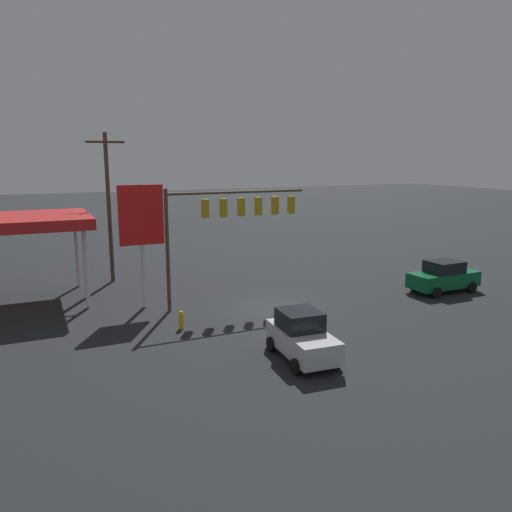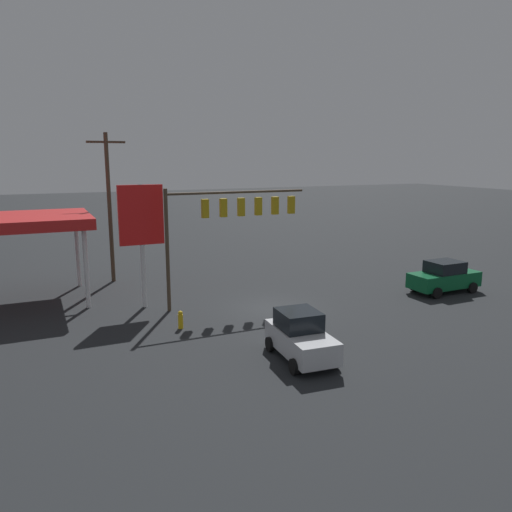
{
  "view_description": "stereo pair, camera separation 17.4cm",
  "coord_description": "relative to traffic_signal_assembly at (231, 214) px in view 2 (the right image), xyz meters",
  "views": [
    {
      "loc": [
        11.7,
        23.49,
        8.08
      ],
      "look_at": [
        0.0,
        -2.0,
        2.53
      ],
      "focal_mm": 35.0,
      "sensor_mm": 36.0,
      "label": 1
    },
    {
      "loc": [
        11.54,
        23.57,
        8.08
      ],
      "look_at": [
        0.0,
        -2.0,
        2.53
      ],
      "focal_mm": 35.0,
      "sensor_mm": 36.0,
      "label": 2
    }
  ],
  "objects": [
    {
      "name": "ground_plane",
      "position": [
        -1.59,
        1.8,
        -5.05
      ],
      "size": [
        200.0,
        200.0,
        0.0
      ],
      "primitive_type": "plane",
      "color": "black"
    },
    {
      "name": "traffic_signal_assembly",
      "position": [
        0.0,
        0.0,
        0.0
      ],
      "size": [
        8.11,
        0.43,
        6.52
      ],
      "color": "#473828",
      "rests_on": "ground"
    },
    {
      "name": "sedan_far",
      "position": [
        -12.62,
        3.2,
        -4.1
      ],
      "size": [
        4.43,
        2.12,
        1.93
      ],
      "rotation": [
        0.0,
        0.0,
        0.02
      ],
      "color": "#0C592D",
      "rests_on": "ground"
    },
    {
      "name": "utility_pole",
      "position": [
        5.33,
        -7.92,
        0.05
      ],
      "size": [
        2.4,
        0.26,
        9.64
      ],
      "color": "#473828",
      "rests_on": "ground"
    },
    {
      "name": "hatchback_crossing",
      "position": [
        0.39,
        8.6,
        -4.1
      ],
      "size": [
        2.17,
        3.91,
        1.97
      ],
      "rotation": [
        0.0,
        0.0,
        1.5
      ],
      "color": "silver",
      "rests_on": "ground"
    },
    {
      "name": "fire_hydrant",
      "position": [
        3.84,
        3.03,
        -4.61
      ],
      "size": [
        0.24,
        0.24,
        0.88
      ],
      "color": "gold",
      "rests_on": "ground"
    },
    {
      "name": "gas_station_canopy",
      "position": [
        11.33,
        -4.99,
        -0.49
      ],
      "size": [
        8.85,
        6.4,
        4.93
      ],
      "color": "red",
      "rests_on": "ground"
    },
    {
      "name": "price_sign",
      "position": [
        4.66,
        -1.23,
        -0.26
      ],
      "size": [
        2.38,
        0.27,
        6.68
      ],
      "color": "silver",
      "rests_on": "ground"
    }
  ]
}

